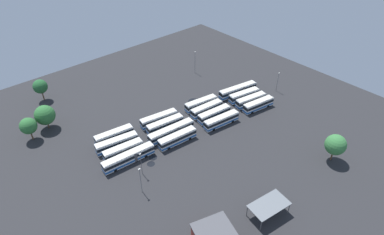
% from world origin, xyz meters
% --- Properties ---
extents(ground_plane, '(130.35, 130.35, 0.00)m').
position_xyz_m(ground_plane, '(0.00, 0.00, 0.00)').
color(ground_plane, '#28282B').
extents(bus_row0_slot0, '(15.98, 5.38, 3.49)m').
position_xyz_m(bus_row0_slot0, '(-25.66, -1.97, 1.85)').
color(bus_row0_slot0, silver).
rests_on(bus_row0_slot0, ground_plane).
extents(bus_row0_slot1, '(12.45, 4.91, 3.49)m').
position_xyz_m(bus_row0_slot1, '(-24.60, 2.02, 1.85)').
color(bus_row0_slot1, silver).
rests_on(bus_row0_slot1, ground_plane).
extents(bus_row0_slot2, '(12.37, 4.71, 3.49)m').
position_xyz_m(bus_row0_slot2, '(-24.03, 5.75, 1.85)').
color(bus_row0_slot2, silver).
rests_on(bus_row0_slot2, ground_plane).
extents(bus_row0_slot3, '(12.40, 4.46, 3.49)m').
position_xyz_m(bus_row0_slot3, '(-23.83, 9.37, 1.85)').
color(bus_row0_slot3, silver).
rests_on(bus_row0_slot3, ground_plane).
extents(bus_row1_slot0, '(12.56, 4.39, 3.49)m').
position_xyz_m(bus_row1_slot0, '(-9.06, -4.51, 1.85)').
color(bus_row1_slot0, silver).
rests_on(bus_row1_slot0, ground_plane).
extents(bus_row1_slot1, '(12.37, 3.72, 3.49)m').
position_xyz_m(bus_row1_slot1, '(-8.26, -0.80, 1.85)').
color(bus_row1_slot1, silver).
rests_on(bus_row1_slot1, ground_plane).
extents(bus_row1_slot2, '(12.43, 3.93, 3.49)m').
position_xyz_m(bus_row1_slot2, '(-8.07, 3.12, 1.85)').
color(bus_row1_slot2, silver).
rests_on(bus_row1_slot2, ground_plane).
extents(bus_row1_slot3, '(13.02, 4.31, 3.49)m').
position_xyz_m(bus_row1_slot3, '(-7.39, 7.20, 1.85)').
color(bus_row1_slot3, silver).
rests_on(bus_row1_slot3, ground_plane).
extents(bus_row2_slot0, '(13.08, 4.64, 3.49)m').
position_xyz_m(bus_row2_slot0, '(7.59, -7.16, 1.85)').
color(bus_row2_slot0, silver).
rests_on(bus_row2_slot0, ground_plane).
extents(bus_row2_slot1, '(12.84, 4.21, 3.49)m').
position_xyz_m(bus_row2_slot1, '(7.90, -3.36, 1.85)').
color(bus_row2_slot1, silver).
rests_on(bus_row2_slot1, ground_plane).
extents(bus_row2_slot2, '(15.96, 4.16, 3.49)m').
position_xyz_m(bus_row2_slot2, '(8.63, 0.76, 1.85)').
color(bus_row2_slot2, silver).
rests_on(bus_row2_slot2, ground_plane).
extents(bus_row2_slot3, '(12.96, 3.89, 3.49)m').
position_xyz_m(bus_row2_slot3, '(9.33, 4.58, 1.85)').
color(bus_row2_slot3, silver).
rests_on(bus_row2_slot3, ground_plane).
extents(bus_row3_slot0, '(12.34, 4.26, 3.49)m').
position_xyz_m(bus_row3_slot0, '(23.23, -9.50, 1.85)').
color(bus_row3_slot0, silver).
rests_on(bus_row3_slot0, ground_plane).
extents(bus_row3_slot1, '(13.23, 4.84, 3.49)m').
position_xyz_m(bus_row3_slot1, '(24.50, -5.76, 1.85)').
color(bus_row3_slot1, silver).
rests_on(bus_row3_slot1, ground_plane).
extents(bus_row3_slot2, '(12.19, 4.15, 3.49)m').
position_xyz_m(bus_row3_slot2, '(24.79, -1.73, 1.85)').
color(bus_row3_slot2, silver).
rests_on(bus_row3_slot2, ground_plane).
extents(bus_row3_slot3, '(15.95, 4.04, 3.49)m').
position_xyz_m(bus_row3_slot3, '(25.22, 1.98, 1.85)').
color(bus_row3_slot3, silver).
rests_on(bus_row3_slot3, ground_plane).
extents(maintenance_shelter, '(10.47, 6.93, 3.73)m').
position_xyz_m(maintenance_shelter, '(9.83, 39.90, 3.53)').
color(maintenance_shelter, slate).
rests_on(maintenance_shelter, ground_plane).
extents(lamp_post_mid_lot, '(0.56, 0.28, 7.91)m').
position_xyz_m(lamp_post_mid_lot, '(-38.70, 6.21, 4.37)').
color(lamp_post_mid_lot, slate).
rests_on(lamp_post_mid_lot, ground_plane).
extents(lamp_post_near_entrance, '(0.56, 0.28, 9.63)m').
position_xyz_m(lamp_post_near_entrance, '(-24.98, -25.50, 5.24)').
color(lamp_post_near_entrance, slate).
rests_on(lamp_post_near_entrance, ground_plane).
extents(lamp_post_by_building, '(0.56, 0.28, 8.43)m').
position_xyz_m(lamp_post_by_building, '(28.73, 13.58, 4.63)').
color(lamp_post_by_building, slate).
rests_on(lamp_post_by_building, ground_plane).
extents(lamp_post_far_corner, '(0.56, 0.28, 7.61)m').
position_xyz_m(lamp_post_far_corner, '(25.04, 8.35, 4.22)').
color(lamp_post_far_corner, slate).
rests_on(lamp_post_far_corner, ground_plane).
extents(tree_north_edge, '(6.02, 6.02, 8.81)m').
position_xyz_m(tree_north_edge, '(-19.51, 40.15, 5.79)').
color(tree_north_edge, brown).
rests_on(tree_north_edge, ground_plane).
extents(tree_west_edge, '(5.14, 5.14, 8.35)m').
position_xyz_m(tree_west_edge, '(30.94, -46.94, 5.76)').
color(tree_west_edge, brown).
rests_on(tree_west_edge, ground_plane).
extents(tree_northeast, '(6.48, 6.48, 8.43)m').
position_xyz_m(tree_northeast, '(36.34, -29.36, 5.18)').
color(tree_northeast, brown).
rests_on(tree_northeast, ground_plane).
extents(tree_east_edge, '(5.19, 5.19, 7.89)m').
position_xyz_m(tree_east_edge, '(42.38, -26.96, 5.28)').
color(tree_east_edge, brown).
rests_on(tree_east_edge, ground_plane).
extents(puddle_between_rows, '(4.23, 4.23, 0.01)m').
position_xyz_m(puddle_between_rows, '(-9.97, -9.36, 0.00)').
color(puddle_between_rows, black).
rests_on(puddle_between_rows, ground_plane).
extents(puddle_back_corner, '(2.51, 2.51, 0.01)m').
position_xyz_m(puddle_back_corner, '(19.01, 4.97, 0.00)').
color(puddle_back_corner, black).
rests_on(puddle_back_corner, ground_plane).
extents(puddle_front_lane, '(2.34, 2.34, 0.01)m').
position_xyz_m(puddle_front_lane, '(20.98, 6.72, 0.00)').
color(puddle_front_lane, black).
rests_on(puddle_front_lane, ground_plane).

